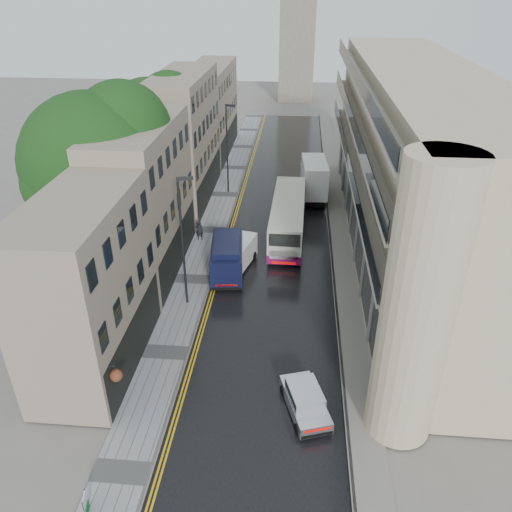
% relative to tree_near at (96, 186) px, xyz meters
% --- Properties ---
extents(road, '(9.00, 85.00, 0.02)m').
position_rel_tree_near_xyz_m(road, '(12.50, 7.50, -6.94)').
color(road, black).
rests_on(road, ground).
extents(left_sidewalk, '(2.70, 85.00, 0.12)m').
position_rel_tree_near_xyz_m(left_sidewalk, '(6.65, 7.50, -6.89)').
color(left_sidewalk, gray).
rests_on(left_sidewalk, ground).
extents(right_sidewalk, '(1.80, 85.00, 0.12)m').
position_rel_tree_near_xyz_m(right_sidewalk, '(17.90, 7.50, -6.89)').
color(right_sidewalk, slate).
rests_on(right_sidewalk, ground).
extents(old_shop_row, '(4.50, 56.00, 12.00)m').
position_rel_tree_near_xyz_m(old_shop_row, '(3.05, 10.00, -0.95)').
color(old_shop_row, gray).
rests_on(old_shop_row, ground).
extents(modern_block, '(8.00, 40.00, 14.00)m').
position_rel_tree_near_xyz_m(modern_block, '(22.80, 6.00, 0.05)').
color(modern_block, '#BEAF8D').
rests_on(modern_block, ground).
extents(tree_near, '(10.56, 10.56, 13.89)m').
position_rel_tree_near_xyz_m(tree_near, '(0.00, 0.00, 0.00)').
color(tree_near, black).
rests_on(tree_near, ground).
extents(tree_far, '(9.24, 9.24, 12.46)m').
position_rel_tree_near_xyz_m(tree_far, '(0.30, 13.00, -0.72)').
color(tree_far, black).
rests_on(tree_far, ground).
extents(cream_bus, '(2.85, 11.72, 3.19)m').
position_rel_tree_near_xyz_m(cream_bus, '(12.09, 4.10, -5.33)').
color(cream_bus, beige).
rests_on(cream_bus, road).
extents(white_lorry, '(2.79, 7.76, 4.00)m').
position_rel_tree_near_xyz_m(white_lorry, '(14.71, 14.35, -4.92)').
color(white_lorry, white).
rests_on(white_lorry, road).
extents(silver_hatchback, '(2.79, 4.20, 1.45)m').
position_rel_tree_near_xyz_m(silver_hatchback, '(14.60, -14.43, -6.20)').
color(silver_hatchback, silver).
rests_on(silver_hatchback, road).
extents(white_van, '(3.13, 5.09, 2.14)m').
position_rel_tree_near_xyz_m(white_van, '(8.20, -0.11, -5.85)').
color(white_van, silver).
rests_on(white_van, road).
extents(navy_van, '(2.88, 5.90, 2.90)m').
position_rel_tree_near_xyz_m(navy_van, '(8.20, -1.54, -5.48)').
color(navy_van, black).
rests_on(navy_van, road).
extents(pedestrian, '(0.64, 0.42, 1.76)m').
position_rel_tree_near_xyz_m(pedestrian, '(5.97, 5.52, -5.95)').
color(pedestrian, black).
rests_on(pedestrian, left_sidewalk).
extents(lamp_post_near, '(1.04, 0.52, 9.04)m').
position_rel_tree_near_xyz_m(lamp_post_near, '(6.82, -3.82, -2.31)').
color(lamp_post_near, black).
rests_on(lamp_post_near, left_sidewalk).
extents(lamp_post_far, '(1.03, 0.40, 8.92)m').
position_rel_tree_near_xyz_m(lamp_post_far, '(6.90, 16.53, -2.37)').
color(lamp_post_far, black).
rests_on(lamp_post_far, left_sidewalk).
extents(estate_sign, '(0.20, 0.61, 1.01)m').
position_rel_tree_near_xyz_m(estate_sign, '(5.84, -19.43, -6.32)').
color(estate_sign, silver).
rests_on(estate_sign, left_sidewalk).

